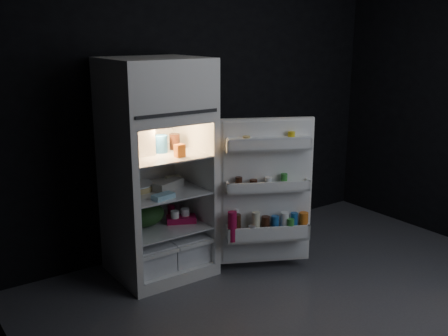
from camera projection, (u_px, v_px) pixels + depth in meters
floor at (329, 312)px, 3.81m from camera, size 4.00×3.40×0.00m
wall_back at (201, 101)px, 4.81m from camera, size 4.00×0.00×2.70m
wall_left at (29, 176)px, 2.35m from camera, size 0.00×3.40×2.70m
refrigerator at (156, 161)px, 4.23m from camera, size 0.76×0.71×1.78m
fridge_door at (266, 195)px, 4.26m from camera, size 0.73×0.49×1.22m
milk_jug at (143, 140)px, 4.11m from camera, size 0.14×0.14×0.24m
mayo_jar at (161, 144)px, 4.20m from camera, size 0.14×0.14×0.14m
jam_jar at (175, 142)px, 4.32m from camera, size 0.12×0.12×0.13m
amber_bottle at (120, 142)px, 4.08m from camera, size 0.11×0.11×0.22m
small_carton at (180, 151)px, 4.06m from camera, size 0.08×0.06×0.10m
egg_carton at (168, 185)px, 4.26m from camera, size 0.30×0.19×0.07m
pie at (134, 187)px, 4.25m from camera, size 0.33×0.33×0.04m
flat_package at (163, 196)px, 4.02m from camera, size 0.19×0.12×0.04m
wrapped_pkg at (173, 179)px, 4.46m from camera, size 0.14×0.12×0.05m
produce_bag at (143, 215)px, 4.27m from camera, size 0.37×0.32×0.20m
yogurt_tray at (181, 219)px, 4.38m from camera, size 0.27×0.22×0.05m
small_can_red at (171, 210)px, 4.53m from camera, size 0.08×0.08×0.09m
small_can_silver at (180, 207)px, 4.61m from camera, size 0.08×0.08×0.09m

